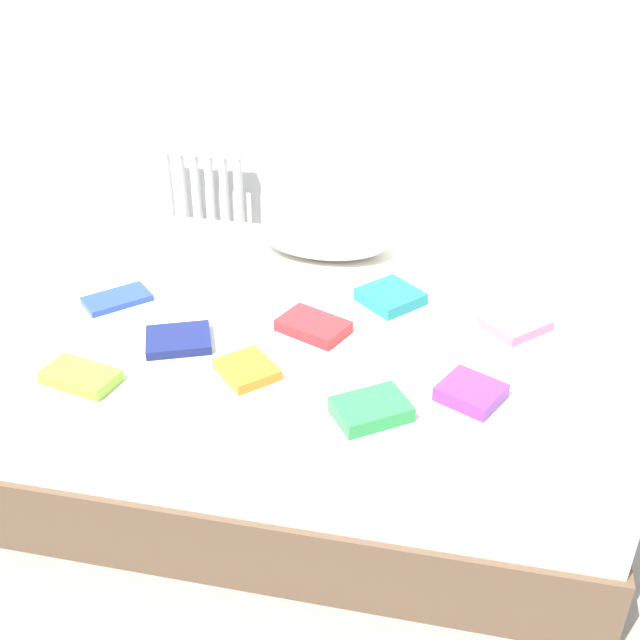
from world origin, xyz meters
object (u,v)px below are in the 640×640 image
at_px(textbook_teal, 390,297).
at_px(textbook_red, 314,326).
at_px(pillow, 325,237).
at_px(textbook_lime, 81,377).
at_px(textbook_purple, 471,392).
at_px(bed, 317,382).
at_px(textbook_pink, 514,323).
at_px(textbook_blue, 117,299).
at_px(textbook_green, 371,409).
at_px(textbook_orange, 247,370).
at_px(radiator, 204,201).
at_px(textbook_white, 223,283).
at_px(textbook_navy, 178,340).

xyz_separation_m(textbook_teal, textbook_red, (-0.22, -0.25, -0.00)).
distance_m(pillow, textbook_teal, 0.45).
bearing_deg(textbook_lime, textbook_purple, 20.77).
relative_size(bed, textbook_lime, 8.81).
bearing_deg(textbook_pink, textbook_purple, -151.38).
bearing_deg(textbook_lime, textbook_blue, 114.41).
bearing_deg(textbook_teal, bed, -98.80).
xyz_separation_m(textbook_green, textbook_blue, (-0.99, 0.45, -0.01)).
bearing_deg(textbook_orange, textbook_pink, 74.33).
bearing_deg(textbook_pink, bed, 144.07).
bearing_deg(radiator, textbook_lime, -83.13).
bearing_deg(textbook_blue, bed, -44.15).
bearing_deg(textbook_teal, textbook_red, -90.85).
xyz_separation_m(textbook_teal, textbook_pink, (0.43, -0.08, -0.00)).
distance_m(textbook_orange, textbook_white, 0.57).
bearing_deg(textbook_blue, textbook_lime, -123.53).
distance_m(pillow, textbook_blue, 0.84).
bearing_deg(textbook_navy, bed, 6.35).
height_order(bed, textbook_blue, textbook_blue).
bearing_deg(textbook_purple, textbook_pink, 100.31).
bearing_deg(radiator, pillow, -41.87).
xyz_separation_m(textbook_pink, textbook_lime, (-1.29, -0.60, 0.00)).
bearing_deg(textbook_red, textbook_purple, -3.24).
height_order(bed, pillow, pillow).
bearing_deg(textbook_pink, textbook_green, -170.16).
xyz_separation_m(radiator, textbook_blue, (0.11, -1.21, 0.14)).
distance_m(textbook_pink, textbook_lime, 1.42).
bearing_deg(textbook_pink, radiator, 98.59).
distance_m(radiator, textbook_lime, 1.71).
bearing_deg(textbook_orange, textbook_navy, -158.48).
height_order(pillow, textbook_blue, pillow).
relative_size(textbook_purple, textbook_navy, 0.82).
relative_size(textbook_lime, textbook_orange, 1.31).
height_order(textbook_green, textbook_pink, textbook_green).
height_order(radiator, textbook_purple, radiator).
height_order(textbook_blue, textbook_white, textbook_white).
distance_m(textbook_teal, textbook_orange, 0.65).
xyz_separation_m(textbook_purple, textbook_orange, (-0.68, -0.02, -0.01)).
relative_size(textbook_green, textbook_pink, 1.07).
height_order(textbook_pink, textbook_blue, textbook_pink).
relative_size(textbook_pink, textbook_blue, 0.85).
relative_size(textbook_teal, textbook_green, 0.91).
bearing_deg(textbook_purple, textbook_green, -126.19).
bearing_deg(textbook_lime, textbook_navy, 63.27).
relative_size(textbook_purple, textbook_red, 0.77).
height_order(textbook_red, textbook_orange, textbook_red).
xyz_separation_m(textbook_teal, textbook_white, (-0.62, -0.02, -0.01)).
bearing_deg(textbook_red, textbook_orange, -94.68).
bearing_deg(textbook_teal, textbook_blue, -126.87).
xyz_separation_m(textbook_navy, textbook_orange, (0.27, -0.12, 0.00)).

